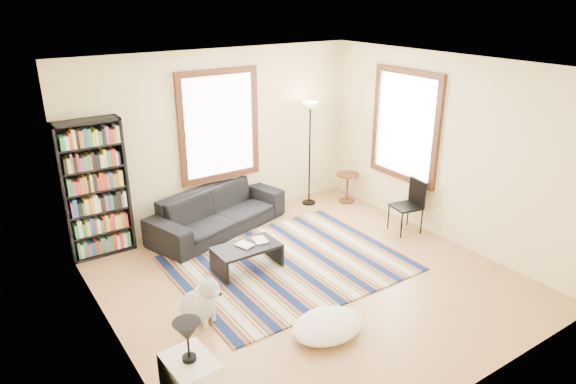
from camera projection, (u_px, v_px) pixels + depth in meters
floor at (309, 283)px, 6.90m from camera, size 5.00×5.00×0.10m
ceiling at (313, 62)px, 5.84m from camera, size 5.00×5.00×0.10m
wall_back at (217, 137)px, 8.34m from camera, size 5.00×0.10×2.80m
wall_front at (487, 267)px, 4.40m from camera, size 5.00×0.10×2.80m
wall_left at (102, 232)px, 5.04m from camera, size 0.10×5.00×2.80m
wall_right at (447, 149)px, 7.70m from camera, size 0.10×5.00×2.80m
window_back at (219, 126)px, 8.20m from camera, size 1.20×0.06×1.60m
window_right at (405, 126)px, 8.20m from camera, size 0.06×1.20×1.60m
rug at (288, 263)px, 7.27m from camera, size 3.09×2.47×0.02m
sofa at (218, 211)px, 8.18m from camera, size 1.52×2.46×0.67m
bookshelf at (95, 189)px, 7.23m from camera, size 0.90×0.30×2.00m
coffee_table at (247, 258)px, 7.07m from camera, size 1.01×0.75×0.36m
book_a at (240, 247)px, 6.95m from camera, size 0.27×0.23×0.02m
book_b at (254, 241)px, 7.12m from camera, size 0.21×0.27×0.02m
floor_cushion at (327, 326)px, 5.75m from camera, size 0.91×0.70×0.22m
floor_lamp at (310, 154)px, 9.02m from camera, size 0.34×0.34×1.86m
side_table at (347, 188)px, 9.33m from camera, size 0.51×0.51×0.54m
folding_chair at (406, 207)px, 8.11m from camera, size 0.49×0.47×0.86m
table_lamp at (188, 341)px, 4.26m from camera, size 0.31×0.31×0.38m
dog at (197, 298)px, 5.94m from camera, size 0.63×0.72×0.60m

